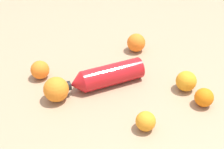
# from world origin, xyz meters

# --- Properties ---
(ground_plane) EXTENTS (2.40, 2.40, 0.00)m
(ground_plane) POSITION_xyz_m (0.00, 0.00, 0.00)
(ground_plane) COLOR #9E7F60
(water_bottle) EXTENTS (0.10, 0.29, 0.08)m
(water_bottle) POSITION_xyz_m (-0.05, -0.06, 0.04)
(water_bottle) COLOR red
(water_bottle) RESTS_ON ground_plane
(orange_0) EXTENTS (0.07, 0.07, 0.07)m
(orange_0) POSITION_xyz_m (0.11, 0.16, 0.04)
(orange_0) COLOR orange
(orange_0) RESTS_ON ground_plane
(orange_1) EXTENTS (0.08, 0.08, 0.08)m
(orange_1) POSITION_xyz_m (-0.06, -0.24, 0.04)
(orange_1) COLOR orange
(orange_1) RESTS_ON ground_plane
(orange_2) EXTENTS (0.08, 0.08, 0.08)m
(orange_2) POSITION_xyz_m (-0.19, 0.16, 0.04)
(orange_2) COLOR orange
(orange_2) RESTS_ON ground_plane
(orange_3) EXTENTS (0.06, 0.06, 0.06)m
(orange_3) POSITION_xyz_m (0.20, -0.07, 0.03)
(orange_3) COLOR orange
(orange_3) RESTS_ON ground_plane
(orange_4) EXTENTS (0.06, 0.06, 0.06)m
(orange_4) POSITION_xyz_m (0.20, 0.16, 0.03)
(orange_4) COLOR orange
(orange_4) RESTS_ON ground_plane
(orange_5) EXTENTS (0.07, 0.07, 0.07)m
(orange_5) POSITION_xyz_m (-0.21, -0.25, 0.03)
(orange_5) COLOR orange
(orange_5) RESTS_ON ground_plane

